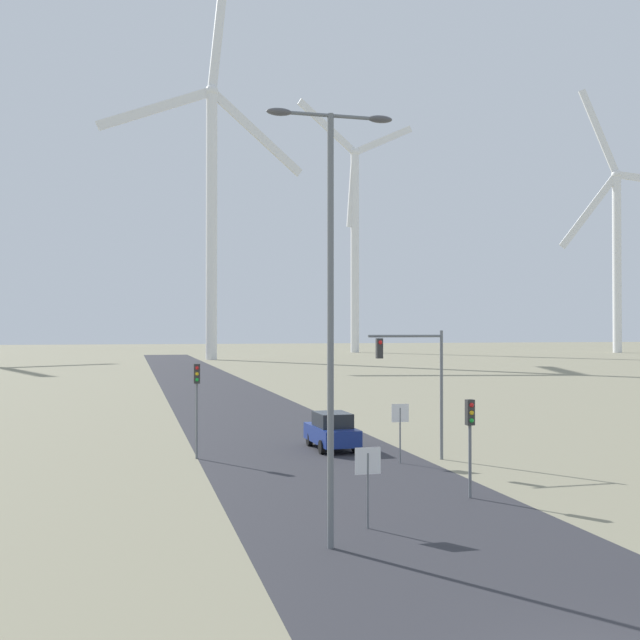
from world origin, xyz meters
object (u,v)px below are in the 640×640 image
(streetlamp, at_px, (330,279))
(traffic_light_post_near_left, at_px, (197,389))
(stop_sign_near, at_px, (368,472))
(traffic_light_post_near_right, at_px, (470,426))
(stop_sign_far, at_px, (400,422))
(wind_turbine_right, at_px, (355,231))
(wind_turbine_far_right, at_px, (617,240))
(traffic_light_mast_overhead, at_px, (417,369))
(wind_turbine_center, at_px, (212,193))
(car_approaching, at_px, (332,431))

(streetlamp, xyz_separation_m, traffic_light_post_near_left, (-2.31, 15.02, -4.11))
(streetlamp, bearing_deg, traffic_light_post_near_left, 98.75)
(stop_sign_near, relative_size, traffic_light_post_near_right, 0.70)
(stop_sign_far, distance_m, wind_turbine_right, 163.13)
(traffic_light_post_near_left, height_order, wind_turbine_right, wind_turbine_right)
(traffic_light_post_near_right, bearing_deg, wind_turbine_far_right, 52.51)
(stop_sign_near, relative_size, stop_sign_far, 0.92)
(traffic_light_post_near_left, relative_size, wind_turbine_right, 0.07)
(streetlamp, relative_size, traffic_light_mast_overhead, 2.02)
(traffic_light_post_near_right, bearing_deg, traffic_light_mast_overhead, 82.60)
(traffic_light_mast_overhead, bearing_deg, wind_turbine_far_right, 51.25)
(stop_sign_near, relative_size, traffic_light_mast_overhead, 0.41)
(stop_sign_near, distance_m, wind_turbine_center, 130.54)
(traffic_light_post_near_left, bearing_deg, streetlamp, -81.25)
(traffic_light_post_near_right, height_order, wind_turbine_far_right, wind_turbine_far_right)
(stop_sign_far, distance_m, traffic_light_post_near_left, 9.37)
(traffic_light_post_near_right, bearing_deg, wind_turbine_center, 88.21)
(traffic_light_mast_overhead, distance_m, wind_turbine_center, 119.56)
(traffic_light_post_near_right, relative_size, traffic_light_mast_overhead, 0.59)
(stop_sign_near, height_order, traffic_light_post_near_left, traffic_light_post_near_left)
(stop_sign_near, height_order, wind_turbine_center, wind_turbine_center)
(streetlamp, distance_m, stop_sign_near, 6.05)
(traffic_light_post_near_left, xyz_separation_m, wind_turbine_center, (12.49, 113.12, 29.68))
(stop_sign_far, xyz_separation_m, wind_turbine_right, (44.77, 154.03, 29.71))
(streetlamp, distance_m, traffic_light_post_near_right, 9.15)
(stop_sign_far, bearing_deg, traffic_light_post_near_left, 158.77)
(car_approaching, bearing_deg, traffic_light_post_near_left, -170.77)
(streetlamp, height_order, stop_sign_near, streetlamp)
(stop_sign_far, height_order, wind_turbine_far_right, wind_turbine_far_right)
(stop_sign_near, bearing_deg, traffic_light_post_near_left, 106.30)
(traffic_light_post_near_right, bearing_deg, streetlamp, -143.93)
(streetlamp, bearing_deg, wind_turbine_center, 85.46)
(stop_sign_near, relative_size, wind_turbine_center, 0.03)
(stop_sign_far, bearing_deg, car_approaching, 113.44)
(wind_turbine_far_right, bearing_deg, stop_sign_near, -128.10)
(streetlamp, height_order, wind_turbine_right, wind_turbine_right)
(stop_sign_near, distance_m, traffic_light_mast_overhead, 12.16)
(traffic_light_mast_overhead, xyz_separation_m, car_approaching, (-2.90, 3.99, -3.21))
(stop_sign_near, relative_size, wind_turbine_right, 0.04)
(traffic_light_post_near_left, relative_size, car_approaching, 1.05)
(wind_turbine_right, bearing_deg, wind_turbine_center, -137.45)
(streetlamp, relative_size, wind_turbine_center, 0.15)
(traffic_light_mast_overhead, relative_size, car_approaching, 1.42)
(traffic_light_post_near_right, distance_m, traffic_light_mast_overhead, 7.74)
(streetlamp, bearing_deg, wind_turbine_right, 72.86)
(traffic_light_post_near_left, bearing_deg, wind_turbine_center, 83.70)
(stop_sign_far, height_order, traffic_light_post_near_left, traffic_light_post_near_left)
(streetlamp, height_order, wind_turbine_far_right, wind_turbine_far_right)
(wind_turbine_right, bearing_deg, traffic_light_post_near_right, -105.53)
(streetlamp, bearing_deg, traffic_light_post_near_right, 36.07)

